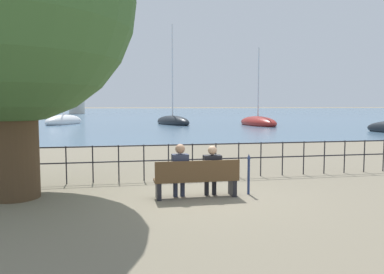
% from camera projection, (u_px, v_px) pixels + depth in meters
% --- Properties ---
extents(ground_plane, '(1000.00, 1000.00, 0.00)m').
position_uv_depth(ground_plane, '(196.00, 197.00, 8.86)').
color(ground_plane, '#7A705B').
extents(harbor_water, '(600.00, 300.00, 0.01)m').
position_uv_depth(harbor_water, '(121.00, 111.00, 166.66)').
color(harbor_water, slate).
rests_on(harbor_water, ground_plane).
extents(park_bench, '(1.99, 0.45, 0.90)m').
position_uv_depth(park_bench, '(197.00, 179.00, 8.76)').
color(park_bench, brown).
rests_on(park_bench, ground_plane).
extents(seated_person_left, '(0.38, 0.35, 1.28)m').
position_uv_depth(seated_person_left, '(180.00, 168.00, 8.74)').
color(seated_person_left, '#2D3347').
rests_on(seated_person_left, ground_plane).
extents(seated_person_right, '(0.42, 0.35, 1.22)m').
position_uv_depth(seated_person_right, '(212.00, 168.00, 8.90)').
color(seated_person_right, black).
rests_on(seated_person_right, ground_plane).
extents(promenade_railing, '(13.60, 0.04, 1.05)m').
position_uv_depth(promenade_railing, '(181.00, 156.00, 10.96)').
color(promenade_railing, black).
rests_on(promenade_railing, ground_plane).
extents(closed_umbrella, '(0.09, 0.09, 1.00)m').
position_uv_depth(closed_umbrella, '(249.00, 172.00, 9.10)').
color(closed_umbrella, navy).
rests_on(closed_umbrella, ground_plane).
extents(sailboat_0, '(2.98, 7.58, 8.85)m').
position_uv_depth(sailboat_0, '(258.00, 123.00, 40.96)').
color(sailboat_0, maroon).
rests_on(sailboat_0, ground_plane).
extents(sailboat_1, '(4.78, 7.15, 9.53)m').
position_uv_depth(sailboat_1, '(64.00, 121.00, 43.53)').
color(sailboat_1, white).
rests_on(sailboat_1, ground_plane).
extents(sailboat_2, '(4.19, 7.43, 11.76)m').
position_uv_depth(sailboat_2, '(173.00, 122.00, 42.94)').
color(sailboat_2, black).
rests_on(sailboat_2, ground_plane).
extents(harbor_lighthouse, '(4.23, 4.23, 22.90)m').
position_uv_depth(harbor_lighthouse, '(76.00, 75.00, 102.43)').
color(harbor_lighthouse, beige).
rests_on(harbor_lighthouse, ground_plane).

